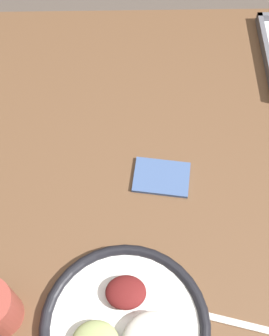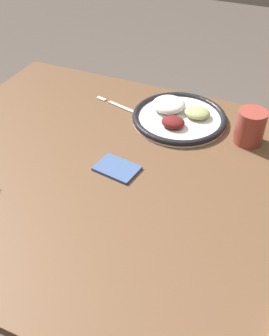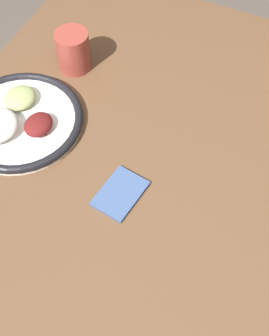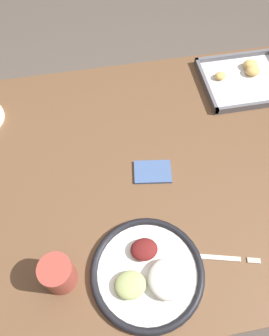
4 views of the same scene
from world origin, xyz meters
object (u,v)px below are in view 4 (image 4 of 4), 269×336
object	(u,v)px
baking_tray	(245,79)
napkin	(153,172)
dinner_plate	(149,273)
drinking_cup	(58,274)
fork	(216,258)

from	to	relation	value
baking_tray	napkin	distance (m)	0.53
dinner_plate	drinking_cup	size ratio (longest dim) A/B	2.91
baking_tray	dinner_plate	bearing A→B (deg)	-128.14
napkin	drinking_cup	bearing A→B (deg)	-137.76
baking_tray	drinking_cup	world-z (taller)	drinking_cup
fork	baking_tray	distance (m)	0.68
fork	baking_tray	world-z (taller)	baking_tray
baking_tray	napkin	bearing A→B (deg)	-142.06
fork	napkin	size ratio (longest dim) A/B	1.69
fork	napkin	bearing A→B (deg)	125.77
fork	drinking_cup	distance (m)	0.41
baking_tray	napkin	world-z (taller)	baking_tray
napkin	dinner_plate	bearing A→B (deg)	-103.86
baking_tray	napkin	size ratio (longest dim) A/B	2.49
dinner_plate	napkin	bearing A→B (deg)	76.14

